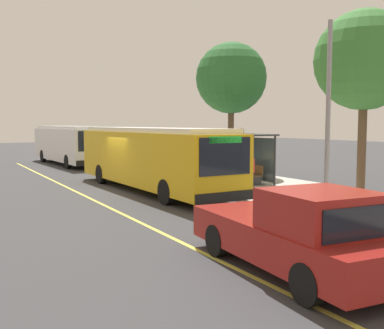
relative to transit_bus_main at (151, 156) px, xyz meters
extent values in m
plane|color=#38383A|center=(-1.00, -1.01, -1.62)|extent=(120.00, 120.00, 0.00)
cube|color=#B7B2A8|center=(-1.00, 4.99, -1.54)|extent=(44.00, 6.40, 0.15)
cube|color=#E0D64C|center=(-1.00, -3.21, -1.61)|extent=(36.00, 0.14, 0.01)
cube|color=gold|center=(-0.02, -0.01, -0.07)|extent=(12.18, 2.90, 2.40)
cube|color=silver|center=(-0.02, -0.01, 1.23)|extent=(11.21, 2.61, 0.20)
cube|color=black|center=(6.05, 0.16, 0.36)|extent=(0.10, 2.17, 1.34)
cube|color=black|center=(-0.05, 1.28, 0.22)|extent=(10.66, 0.35, 1.06)
cube|color=black|center=(-0.05, 1.28, -1.05)|extent=(11.51, 0.36, 0.28)
cube|color=#26D83F|center=(6.06, 0.16, 0.95)|extent=(0.07, 1.40, 0.24)
cube|color=black|center=(6.07, 0.17, -1.09)|extent=(0.15, 2.50, 0.36)
cylinder|color=black|center=(3.71, 1.25, -1.12)|extent=(1.01, 0.31, 1.00)
cylinder|color=black|center=(3.77, -1.06, -1.12)|extent=(1.01, 0.31, 1.00)
cylinder|color=black|center=(-3.68, 1.04, -1.12)|extent=(1.01, 0.31, 1.00)
cylinder|color=black|center=(-3.62, -1.27, -1.12)|extent=(1.01, 0.31, 1.00)
cube|color=white|center=(-15.93, 0.19, -0.07)|extent=(11.16, 3.10, 2.40)
cube|color=silver|center=(-15.93, 0.19, 1.23)|extent=(10.27, 2.80, 0.20)
cube|color=black|center=(-10.40, 0.47, 0.36)|extent=(0.15, 2.17, 1.34)
cube|color=black|center=(-15.99, 1.48, 0.22)|extent=(9.71, 0.52, 1.06)
cube|color=#197259|center=(-15.99, 1.48, -1.05)|extent=(10.49, 0.55, 0.28)
cube|color=#26D83F|center=(-10.39, 0.47, 0.95)|extent=(0.10, 1.40, 0.24)
cube|color=black|center=(-10.38, 0.47, -1.09)|extent=(0.20, 2.50, 0.36)
cylinder|color=black|center=(-12.57, 1.51, -1.12)|extent=(1.01, 0.33, 1.00)
cylinder|color=black|center=(-12.45, -0.79, -1.12)|extent=(1.01, 0.33, 1.00)
cylinder|color=black|center=(-19.30, 1.18, -1.12)|extent=(1.01, 0.33, 1.00)
cylinder|color=black|center=(-19.18, -1.13, -1.12)|extent=(1.01, 0.33, 1.00)
cube|color=maroon|center=(12.32, -2.28, -0.94)|extent=(5.52, 2.37, 0.75)
cube|color=maroon|center=(13.26, -2.34, -0.17)|extent=(2.02, 2.03, 0.80)
cube|color=black|center=(14.21, -2.41, -0.22)|extent=(0.14, 1.60, 0.60)
cylinder|color=black|center=(14.05, -1.49, -1.24)|extent=(0.77, 0.29, 0.76)
cylinder|color=black|center=(13.92, -3.29, -1.24)|extent=(0.77, 0.29, 0.76)
cylinder|color=black|center=(10.76, -1.27, -1.24)|extent=(0.77, 0.29, 0.76)
cylinder|color=black|center=(10.64, -3.06, -1.24)|extent=(0.77, 0.29, 0.76)
cylinder|color=#333338|center=(2.25, 5.51, -0.27)|extent=(0.10, 0.10, 2.40)
cylinder|color=#333338|center=(2.25, 4.21, -0.27)|extent=(0.10, 0.10, 2.40)
cylinder|color=#333338|center=(-0.35, 5.51, -0.27)|extent=(0.10, 0.10, 2.40)
cylinder|color=#333338|center=(-0.35, 4.21, -0.27)|extent=(0.10, 0.10, 2.40)
cube|color=#333338|center=(0.95, 4.86, 0.97)|extent=(2.90, 1.60, 0.08)
cube|color=#4C606B|center=(0.95, 5.51, -0.27)|extent=(2.47, 0.04, 2.16)
cube|color=navy|center=(-0.35, 4.86, -0.32)|extent=(0.06, 1.11, 1.82)
cube|color=brown|center=(1.14, 4.80, -1.02)|extent=(1.60, 0.44, 0.06)
cube|color=brown|center=(1.14, 5.04, -0.74)|extent=(1.60, 0.05, 0.44)
cube|color=#333338|center=(0.42, 4.80, -1.24)|extent=(0.08, 0.40, 0.45)
cube|color=#333338|center=(1.86, 4.80, -1.24)|extent=(0.08, 0.40, 0.45)
cylinder|color=#333338|center=(3.35, 2.78, -0.07)|extent=(0.07, 0.07, 2.80)
cube|color=white|center=(3.35, 2.76, 1.03)|extent=(0.44, 0.03, 0.56)
cube|color=red|center=(3.35, 2.74, 1.03)|extent=(0.40, 0.01, 0.16)
cylinder|color=#282D47|center=(3.42, 3.24, -1.04)|extent=(0.14, 0.14, 0.85)
cylinder|color=#282D47|center=(3.42, 3.06, -1.04)|extent=(0.14, 0.14, 0.85)
cube|color=red|center=(3.42, 3.15, -0.31)|extent=(0.24, 0.40, 0.62)
sphere|color=tan|center=(3.42, 3.15, 0.11)|extent=(0.22, 0.22, 0.22)
cylinder|color=brown|center=(6.31, 6.82, 0.56)|extent=(0.36, 0.36, 4.06)
sphere|color=#387A33|center=(6.31, 6.82, 4.14)|extent=(4.13, 4.13, 4.13)
cylinder|color=brown|center=(-3.17, 6.59, 0.58)|extent=(0.36, 0.36, 4.10)
sphere|color=#28662D|center=(-3.17, 6.59, 4.20)|extent=(4.18, 4.18, 4.18)
cylinder|color=gray|center=(8.35, 2.77, 1.73)|extent=(0.16, 0.16, 6.40)
camera|label=1|loc=(19.70, -8.78, 1.52)|focal=43.14mm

